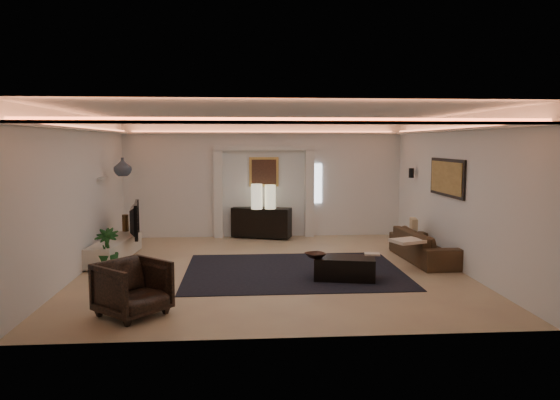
{
  "coord_description": "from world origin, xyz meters",
  "views": [
    {
      "loc": [
        -0.54,
        -9.63,
        2.38
      ],
      "look_at": [
        0.2,
        0.6,
        1.25
      ],
      "focal_mm": 33.39,
      "sensor_mm": 36.0,
      "label": 1
    }
  ],
  "objects": [
    {
      "name": "painting_canvas",
      "position": [
        0.0,
        3.44,
        1.65
      ],
      "size": [
        0.62,
        0.02,
        0.62
      ],
      "primitive_type": "cube",
      "color": "#4C2D1E",
      "rests_on": "wall_back"
    },
    {
      "name": "pilaster_right",
      "position": [
        1.15,
        3.4,
        1.1
      ],
      "size": [
        0.22,
        0.2,
        2.2
      ],
      "primitive_type": "cube",
      "color": "silver",
      "rests_on": "ground"
    },
    {
      "name": "pilaster_left",
      "position": [
        -1.15,
        3.4,
        1.1
      ],
      "size": [
        0.22,
        0.2,
        2.2
      ],
      "primitive_type": "cube",
      "color": "silver",
      "rests_on": "ground"
    },
    {
      "name": "sofa",
      "position": [
        3.15,
        0.5,
        0.3
      ],
      "size": [
        2.11,
        0.92,
        0.6
      ],
      "primitive_type": "imported",
      "rotation": [
        0.0,
        0.0,
        1.63
      ],
      "color": "#37231A",
      "rests_on": "ground"
    },
    {
      "name": "wall_niche",
      "position": [
        -3.44,
        1.4,
        1.65
      ],
      "size": [
        0.1,
        0.55,
        0.04
      ],
      "primitive_type": "cube",
      "color": "silver",
      "rests_on": "wall_left"
    },
    {
      "name": "lamp_left",
      "position": [
        -0.19,
        3.02,
        1.09
      ],
      "size": [
        0.35,
        0.35,
        0.61
      ],
      "primitive_type": "cylinder",
      "rotation": [
        0.0,
        0.0,
        -0.35
      ],
      "color": "beige",
      "rests_on": "console"
    },
    {
      "name": "painting_frame",
      "position": [
        0.0,
        3.47,
        1.65
      ],
      "size": [
        0.74,
        0.04,
        0.74
      ],
      "primitive_type": "cube",
      "color": "tan",
      "rests_on": "wall_back"
    },
    {
      "name": "area_rug",
      "position": [
        0.4,
        -0.2,
        0.01
      ],
      "size": [
        4.0,
        3.0,
        0.01
      ],
      "primitive_type": "cube",
      "color": "black",
      "rests_on": "ground"
    },
    {
      "name": "art_panel_frame",
      "position": [
        3.47,
        0.3,
        1.7
      ],
      "size": [
        0.04,
        1.64,
        0.74
      ],
      "primitive_type": "cube",
      "color": "black",
      "rests_on": "wall_right"
    },
    {
      "name": "coffee_table",
      "position": [
        1.23,
        -0.84,
        0.2
      ],
      "size": [
        1.13,
        0.76,
        0.39
      ],
      "primitive_type": "cube",
      "rotation": [
        0.0,
        0.0,
        -0.2
      ],
      "color": "black",
      "rests_on": "ground"
    },
    {
      "name": "floor",
      "position": [
        0.0,
        0.0,
        0.0
      ],
      "size": [
        7.0,
        7.0,
        0.0
      ],
      "primitive_type": "plane",
      "color": "tan",
      "rests_on": "ground"
    },
    {
      "name": "throw_pillow",
      "position": [
        3.15,
        1.26,
        0.55
      ],
      "size": [
        0.2,
        0.42,
        0.41
      ],
      "primitive_type": "cube",
      "rotation": [
        0.0,
        0.0,
        -0.19
      ],
      "color": "#CDB384",
      "rests_on": "sofa"
    },
    {
      "name": "ginger_jar",
      "position": [
        -3.1,
        1.74,
        1.87
      ],
      "size": [
        0.47,
        0.47,
        0.39
      ],
      "primitive_type": "imported",
      "rotation": [
        0.0,
        0.0,
        -0.31
      ],
      "color": "slate",
      "rests_on": "wall_niche"
    },
    {
      "name": "bowl",
      "position": [
        0.71,
        -0.85,
        0.45
      ],
      "size": [
        0.45,
        0.45,
        0.08
      ],
      "primitive_type": "imported",
      "rotation": [
        0.0,
        0.0,
        0.44
      ],
      "color": "black",
      "rests_on": "coffee_table"
    },
    {
      "name": "wall_back",
      "position": [
        0.0,
        3.5,
        1.45
      ],
      "size": [
        7.0,
        0.0,
        7.0
      ],
      "primitive_type": "plane",
      "rotation": [
        1.57,
        0.0,
        0.0
      ],
      "color": "white",
      "rests_on": "ground"
    },
    {
      "name": "daylight_slit",
      "position": [
        1.35,
        3.48,
        1.35
      ],
      "size": [
        0.25,
        0.03,
        1.0
      ],
      "primitive_type": "cube",
      "color": "white",
      "rests_on": "wall_back"
    },
    {
      "name": "media_ledge",
      "position": [
        -3.15,
        1.0,
        0.23
      ],
      "size": [
        0.7,
        2.1,
        0.39
      ],
      "primitive_type": "cube",
      "rotation": [
        0.0,
        0.0,
        -0.09
      ],
      "color": "beige",
      "rests_on": "ground"
    },
    {
      "name": "magazine",
      "position": [
        1.75,
        -0.7,
        0.42
      ],
      "size": [
        0.3,
        0.24,
        0.03
      ],
      "primitive_type": "cube",
      "rotation": [
        0.0,
        0.0,
        -0.17
      ],
      "color": "beige",
      "rests_on": "coffee_table"
    },
    {
      "name": "figurine",
      "position": [
        -3.15,
        2.03,
        0.64
      ],
      "size": [
        0.15,
        0.15,
        0.37
      ],
      "primitive_type": "cylinder",
      "rotation": [
        0.0,
        0.0,
        -0.1
      ],
      "color": "#4B3319",
      "rests_on": "media_ledge"
    },
    {
      "name": "wall_front",
      "position": [
        0.0,
        -3.5,
        1.45
      ],
      "size": [
        7.0,
        0.0,
        7.0
      ],
      "primitive_type": "plane",
      "rotation": [
        -1.57,
        0.0,
        0.0
      ],
      "color": "white",
      "rests_on": "ground"
    },
    {
      "name": "wall_left",
      "position": [
        -3.5,
        0.0,
        1.45
      ],
      "size": [
        0.0,
        7.0,
        7.0
      ],
      "primitive_type": "plane",
      "rotation": [
        1.57,
        0.0,
        1.57
      ],
      "color": "white",
      "rests_on": "ground"
    },
    {
      "name": "tv",
      "position": [
        -2.89,
        1.35,
        0.81
      ],
      "size": [
        1.26,
        0.37,
        0.72
      ],
      "primitive_type": "imported",
      "rotation": [
        0.0,
        0.0,
        1.74
      ],
      "color": "black",
      "rests_on": "media_ledge"
    },
    {
      "name": "cove_soffit",
      "position": [
        0.0,
        0.0,
        2.62
      ],
      "size": [
        7.0,
        7.0,
        0.04
      ],
      "primitive_type": "cube",
      "color": "silver",
      "rests_on": "ceiling"
    },
    {
      "name": "throw_blanket",
      "position": [
        2.54,
        -0.22,
        0.55
      ],
      "size": [
        0.67,
        0.62,
        0.06
      ],
      "primitive_type": "cube",
      "rotation": [
        0.0,
        0.0,
        0.36
      ],
      "color": "beige",
      "rests_on": "sofa"
    },
    {
      "name": "lamp_right",
      "position": [
        0.14,
        3.02,
        1.09
      ],
      "size": [
        0.34,
        0.34,
        0.59
      ],
      "primitive_type": "cylinder",
      "rotation": [
        0.0,
        0.0,
        0.33
      ],
      "color": "beige",
      "rests_on": "console"
    },
    {
      "name": "console",
      "position": [
        -0.07,
        3.25,
        0.4
      ],
      "size": [
        1.53,
        0.91,
        0.73
      ],
      "primitive_type": "cube",
      "rotation": [
        0.0,
        0.0,
        -0.33
      ],
      "color": "black",
      "rests_on": "ground"
    },
    {
      "name": "art_panel_gold",
      "position": [
        3.44,
        0.3,
        1.7
      ],
      "size": [
        0.02,
        1.5,
        0.62
      ],
      "primitive_type": "cube",
      "color": "tan",
      "rests_on": "wall_right"
    },
    {
      "name": "ceiling",
      "position": [
        0.0,
        0.0,
        2.9
      ],
      "size": [
        7.0,
        7.0,
        0.0
      ],
      "primitive_type": "plane",
      "rotation": [
        3.14,
        0.0,
        0.0
      ],
      "color": "white",
      "rests_on": "ground"
    },
    {
      "name": "armchair",
      "position": [
        -2.06,
        -2.51,
        0.38
      ],
      "size": [
        1.17,
        1.17,
        0.77
      ],
      "primitive_type": "imported",
      "rotation": [
        0.0,
        0.0,
        0.84
      ],
      "color": "black",
      "rests_on": "ground"
    },
    {
      "name": "wall_sconce",
      "position": [
        3.38,
        2.2,
        1.68
      ],
      "size": [
        0.12,
        0.12,
        0.22
      ],
      "primitive_type": "cylinder",
      "color": "black",
      "rests_on": "wall_right"
    },
    {
      "name": "alcove_header",
      "position": [
        0.0,
        3.4,
        2.25
      ],
      "size": [
        2.52,
        0.2,
        0.12
      ],
      "primitive_type": "cube",
      "color": "silver",
      "rests_on": "wall_back"
    },
    {
      "name": "wall_right",
      "position": [
        3.5,
        0.0,
        1.45
      ],
      "size": [
        0.0,
        7.0,
        7.0
      ],
      "primitive_type": "plane",
      "rotation": [
        1.57,
        0.0,
        -1.57
      ],
      "color": "white",
      "rests_on": "ground"
    },
    {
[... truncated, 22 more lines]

